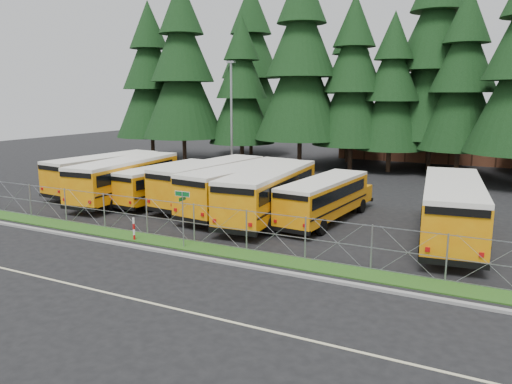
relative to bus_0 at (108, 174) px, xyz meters
The scene contains 27 objects.
ground 15.88m from the bus_0, 26.05° to the right, with size 120.00×120.00×0.00m, color black.
curb 17.46m from the bus_0, 35.26° to the right, with size 50.00×0.25×0.12m, color gray.
grass_verge 16.69m from the bus_0, 31.32° to the right, with size 50.00×1.40×0.06m, color #1B4914.
road_lane_line 20.67m from the bus_0, 46.44° to the right, with size 50.00×0.12×0.01m, color beige.
chainlink_fence 16.29m from the bus_0, 29.21° to the right, with size 44.00×0.10×2.00m, color #96999E, non-canonical shape.
brick_building 38.78m from the bus_0, 58.55° to the left, with size 22.00×10.00×6.00m, color brown.
bus_0 is the anchor object (origin of this frame).
bus_1 3.85m from the bus_0, 24.80° to the right, with size 2.68×11.34×2.97m, color orange, non-canonical shape.
bus_2 6.28m from the bus_0, ahead, with size 2.31×9.77×2.56m, color orange, non-canonical shape.
bus_3 9.34m from the bus_0, ahead, with size 2.62×11.12×2.91m, color orange, non-canonical shape.
bus_4 12.41m from the bus_0, ahead, with size 2.70×11.46×3.00m, color orange, non-canonical shape.
bus_5 14.74m from the bus_0, ahead, with size 2.75×11.63×3.05m, color orange, non-canonical shape.
bus_6 17.76m from the bus_0, ahead, with size 2.32×9.82×2.58m, color orange, non-canonical shape.
bus_east 24.77m from the bus_0, ahead, with size 2.82×11.95×3.13m, color orange, non-canonical shape.
street_sign 16.02m from the bus_0, 34.03° to the right, with size 0.84×0.55×2.81m.
striped_bollard 13.79m from the bus_0, 41.49° to the right, with size 0.11×0.11×1.20m, color #B20C0C.
light_standard 11.72m from the bus_0, 60.60° to the left, with size 0.70×0.35×10.14m.
conifer_0 21.45m from the bus_0, 118.93° to the left, with size 7.93×7.93×17.53m, color black, non-canonical shape.
conifer_1 18.66m from the bus_0, 104.92° to the left, with size 8.66×8.66×19.15m, color black, non-canonical shape.
conifer_2 19.60m from the bus_0, 85.30° to the left, with size 6.95×6.95×15.38m, color black, non-canonical shape.
conifer_3 21.96m from the bus_0, 66.24° to the left, with size 9.03×9.03×19.97m, color black, non-canonical shape.
conifer_4 24.69m from the bus_0, 56.62° to the left, with size 7.56×7.56×16.72m, color black, non-canonical shape.
conifer_5 26.87m from the bus_0, 50.32° to the left, with size 6.74×6.74×14.91m, color black, non-canonical shape.
conifer_6 31.31m from the bus_0, 41.50° to the left, with size 7.52×7.52×16.64m, color black, non-canonical shape.
conifer_10 28.36m from the bus_0, 93.78° to the left, with size 9.26×9.26×20.47m, color black, non-canonical shape.
conifer_11 28.27m from the bus_0, 66.05° to the left, with size 7.40×7.40×16.36m, color black, non-canonical shape.
conifer_12 31.95m from the bus_0, 49.23° to the left, with size 9.61×9.61×21.26m, color black, non-canonical shape.
Camera 1 is at (12.85, -21.24, 7.38)m, focal length 35.00 mm.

